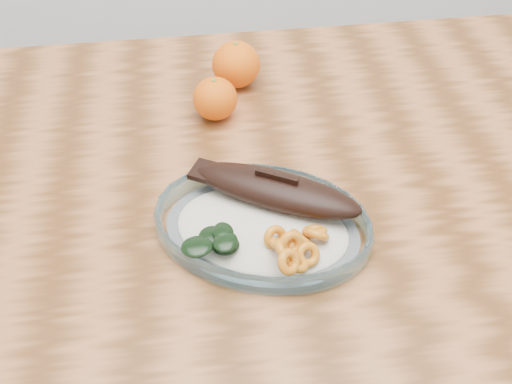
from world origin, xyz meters
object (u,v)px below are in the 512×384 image
orange_right (236,65)px  orange_left (215,99)px  dining_table (276,210)px  plated_meal (263,222)px

orange_right → orange_left: bearing=-116.3°
dining_table → plated_meal: plated_meal is taller
plated_meal → orange_left: bearing=120.5°
plated_meal → orange_right: size_ratio=8.23×
plated_meal → orange_left: plated_meal is taller
orange_left → orange_right: orange_right is taller
dining_table → plated_meal: (-0.04, -0.14, 0.12)m
plated_meal → orange_right: bearing=111.4°
dining_table → plated_meal: bearing=-107.0°
dining_table → plated_meal: size_ratio=1.78×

